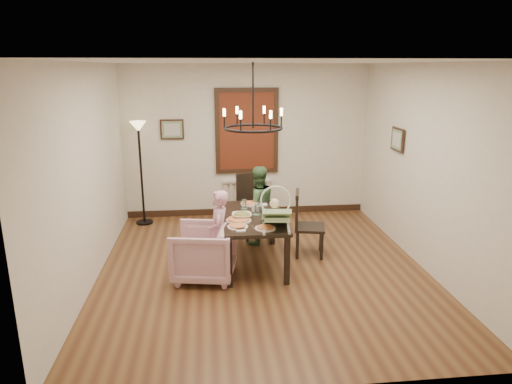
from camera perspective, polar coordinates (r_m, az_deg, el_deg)
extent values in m
cube|color=brown|center=(6.50, 0.84, -9.54)|extent=(4.50, 5.00, 0.01)
cube|color=white|center=(5.90, 0.95, 15.97)|extent=(4.50, 5.00, 0.01)
cube|color=silver|center=(8.49, -1.18, 6.31)|extent=(4.50, 0.01, 2.80)
cube|color=silver|center=(6.19, -20.26, 1.93)|extent=(0.01, 5.00, 2.80)
cube|color=silver|center=(6.70, 20.39, 2.88)|extent=(0.01, 5.00, 2.80)
cube|color=black|center=(6.42, -0.35, -3.21)|extent=(0.87, 1.54, 0.05)
cube|color=black|center=(5.87, -3.33, -8.83)|extent=(0.07, 0.07, 0.67)
cube|color=black|center=(7.18, -3.82, -4.22)|extent=(0.07, 0.07, 0.67)
cube|color=black|center=(5.94, 3.89, -8.53)|extent=(0.07, 0.07, 0.67)
cube|color=black|center=(7.24, 2.06, -4.03)|extent=(0.07, 0.07, 0.67)
imported|color=beige|center=(6.14, -6.59, -7.50)|extent=(0.92, 0.91, 0.73)
imported|color=#C98EA8|center=(6.18, -4.66, -6.04)|extent=(0.27, 0.38, 0.98)
imported|color=#3F643C|center=(7.21, 0.19, -2.51)|extent=(0.60, 0.53, 1.05)
imported|color=white|center=(6.30, -1.79, -2.95)|extent=(0.33, 0.33, 0.08)
cylinder|color=tan|center=(6.20, -2.16, -3.48)|extent=(0.34, 0.34, 0.04)
cylinder|color=silver|center=(6.46, 0.14, -2.21)|extent=(0.07, 0.07, 0.14)
cube|color=#602713|center=(8.42, -1.16, 7.61)|extent=(1.00, 0.03, 1.40)
cube|color=black|center=(8.42, -10.45, 7.70)|extent=(0.42, 0.03, 0.36)
cube|color=black|center=(7.44, 17.27, 6.28)|extent=(0.03, 0.42, 0.36)
torus|color=black|center=(6.14, -0.37, 7.99)|extent=(0.80, 0.80, 0.04)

